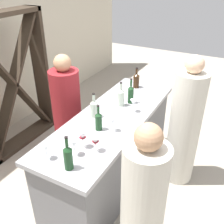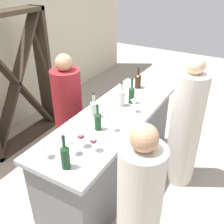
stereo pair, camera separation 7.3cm
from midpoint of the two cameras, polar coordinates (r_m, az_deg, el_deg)
name	(u,v)px [view 2 (the right image)]	position (r m, az deg, el deg)	size (l,w,h in m)	color
ground_plane	(112,180)	(3.45, 0.63, -14.81)	(12.00, 12.00, 0.00)	#9E9384
bar_counter	(112,150)	(3.13, 0.68, -8.44)	(2.14, 0.72, 0.96)	slate
wine_rack	(16,83)	(3.93, -19.90, 6.08)	(1.21, 0.28, 1.93)	#33281E
wine_bottle_leftmost_olive_green	(65,156)	(2.13, -9.27, -9.51)	(0.07, 0.07, 0.31)	#193D1E
wine_bottle_second_left_olive_green	(98,120)	(2.58, -2.32, -1.84)	(0.07, 0.07, 0.28)	#193D1E
wine_bottle_center_clear_pale	(94,108)	(2.81, -3.21, 0.91)	(0.08, 0.08, 0.28)	#B7C6B2
wine_bottle_second_right_clear_pale	(121,97)	(3.03, 2.79, 3.33)	(0.08, 0.08, 0.30)	#B7C6B2
wine_bottle_rightmost_olive_green	(132,94)	(3.09, 5.00, 3.96)	(0.07, 0.07, 0.31)	#193D1E
wine_bottle_far_right_amber_brown	(138,80)	(3.52, 6.34, 6.94)	(0.08, 0.08, 0.28)	#331E0F
wine_glass_near_left	(93,141)	(2.30, -3.18, -6.43)	(0.08, 0.08, 0.15)	white
wine_glass_near_center	(134,103)	(2.91, 5.55, 1.93)	(0.08, 0.08, 0.15)	white
wine_glass_near_right	(112,122)	(2.56, 0.80, -2.15)	(0.07, 0.07, 0.15)	white
wine_glass_far_left	(81,136)	(2.35, -5.97, -5.27)	(0.08, 0.08, 0.17)	white
wine_glass_far_center	(72,143)	(2.27, -7.94, -6.83)	(0.08, 0.08, 0.16)	white
wine_glass_far_right	(44,147)	(2.28, -13.89, -7.52)	(0.07, 0.07, 0.15)	white
person_left_guest	(185,129)	(3.16, 16.44, -3.54)	(0.42, 0.42, 1.62)	beige
person_center_guest	(139,208)	(2.28, 6.93, -20.23)	(0.41, 0.41, 1.49)	beige
person_right_guest	(69,114)	(3.47, -8.90, -0.53)	(0.42, 0.42, 1.51)	maroon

